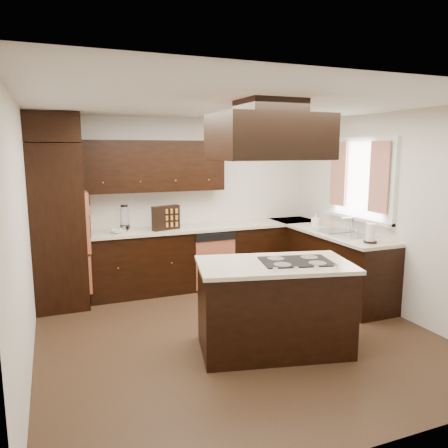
{
  "coord_description": "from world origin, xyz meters",
  "views": [
    {
      "loc": [
        -1.83,
        -4.25,
        2.05
      ],
      "look_at": [
        0.1,
        0.6,
        1.15
      ],
      "focal_mm": 35.0,
      "sensor_mm": 36.0,
      "label": 1
    }
  ],
  "objects_px": {
    "oven_column": "(58,227)",
    "spice_rack": "(166,218)",
    "island": "(274,308)",
    "range_hood": "(270,137)"
  },
  "relations": [
    {
      "from": "oven_column",
      "to": "spice_rack",
      "type": "height_order",
      "value": "oven_column"
    },
    {
      "from": "oven_column",
      "to": "spice_rack",
      "type": "distance_m",
      "value": 1.43
    },
    {
      "from": "range_hood",
      "to": "spice_rack",
      "type": "relative_size",
      "value": 2.56
    },
    {
      "from": "spice_rack",
      "to": "island",
      "type": "bearing_deg",
      "value": -93.93
    },
    {
      "from": "range_hood",
      "to": "spice_rack",
      "type": "xyz_separation_m",
      "value": [
        -0.44,
        2.25,
        -1.07
      ]
    },
    {
      "from": "oven_column",
      "to": "island",
      "type": "relative_size",
      "value": 1.43
    },
    {
      "from": "island",
      "to": "range_hood",
      "type": "height_order",
      "value": "range_hood"
    },
    {
      "from": "oven_column",
      "to": "range_hood",
      "type": "distance_m",
      "value": 3.13
    },
    {
      "from": "oven_column",
      "to": "island",
      "type": "xyz_separation_m",
      "value": [
        1.99,
        -2.19,
        -0.62
      ]
    },
    {
      "from": "oven_column",
      "to": "range_hood",
      "type": "relative_size",
      "value": 2.02
    }
  ]
}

